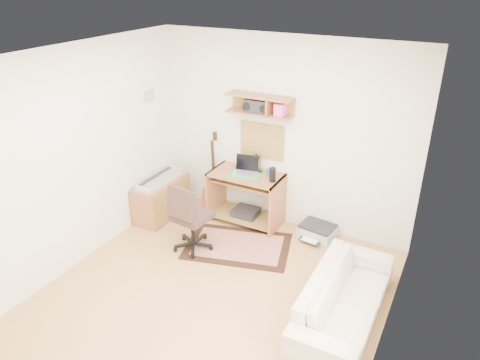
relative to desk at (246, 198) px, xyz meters
The scene contains 22 objects.
floor 1.81m from the desk, 76.66° to the right, with size 3.60×4.00×0.01m, color tan.
ceiling 2.85m from the desk, 76.66° to the right, with size 3.60×4.00×0.01m, color white.
back_wall 1.05m from the desk, 34.39° to the left, with size 3.60×0.01×2.60m, color silver.
left_wall 2.40m from the desk, 128.98° to the right, with size 0.01×4.00×2.60m, color silver.
right_wall 2.96m from the desk, 37.92° to the right, with size 0.01×4.00×2.60m, color silver.
wall_shelf 1.34m from the desk, 53.99° to the left, with size 0.90×0.25×0.26m, color #9F5B38.
cork_board 0.84m from the desk, 66.85° to the left, with size 0.64×0.03×0.49m, color tan.
wall_photo 1.94m from the desk, behind, with size 0.02×0.20×0.15m, color #4C8CBF.
desk is the anchor object (origin of this frame).
laptop 0.50m from the desk, 103.35° to the right, with size 0.32×0.32×0.25m, color silver, non-canonical shape.
speaker 0.63m from the desk, ahead, with size 0.09×0.09×0.19m, color black.
desk_lamp 0.55m from the desk, 44.30° to the left, with size 0.09×0.09×0.27m, color black, non-canonical shape.
pencil_cup 0.52m from the desk, 19.69° to the left, with size 0.07×0.07×0.09m, color #305192.
boombox 1.32m from the desk, 60.38° to the left, with size 0.34×0.15×0.17m, color black.
rug 0.75m from the desk, 72.19° to the right, with size 1.34×0.89×0.02m, color tan.
task_chair 0.97m from the desk, 107.71° to the right, with size 0.49×0.49×0.95m, color #33221E, non-canonical shape.
cabinet 1.25m from the desk, 160.52° to the right, with size 0.40×0.90×0.55m, color #9F5B38.
music_keyboard 1.26m from the desk, 160.52° to the right, with size 0.25×0.79×0.07m, color #B2B5BA.
guitar 0.69m from the desk, 168.09° to the left, with size 0.32×0.20×1.19m, color #B26136, non-canonical shape.
waste_basket 1.34m from the desk, 150.78° to the right, with size 0.25×0.25×0.30m, color white.
printer 1.09m from the desk, ahead, with size 0.46×0.36×0.17m, color #A5A8AA.
sofa 2.20m from the desk, 35.68° to the right, with size 1.74×0.51×0.68m, color beige.
Camera 1 is at (2.14, -3.30, 3.34)m, focal length 33.87 mm.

